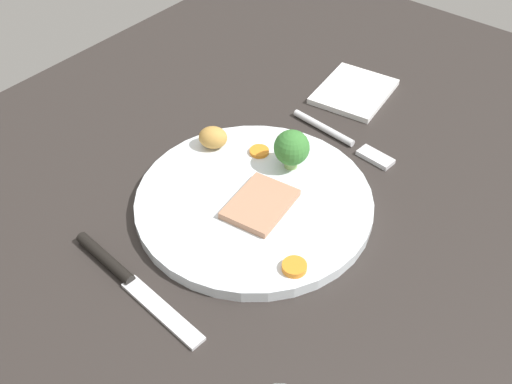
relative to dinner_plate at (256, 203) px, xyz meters
The scene contains 10 objects.
dining_table 3.97cm from the dinner_plate, ahead, with size 120.00×84.00×3.60cm, color #2B2623.
dinner_plate is the anchor object (origin of this frame).
meat_slice_main 1.74cm from the dinner_plate, 59.22° to the left, with size 7.79×5.79×0.80cm, color tan.
roast_potato_left 10.77cm from the dinner_plate, 111.68° to the right, with size 3.49×2.85×2.68cm, color #BC8C42.
carrot_coin_front 10.77cm from the dinner_plate, 59.63° to the left, with size 2.50×2.50×0.66cm, color orange.
carrot_coin_back 8.05cm from the dinner_plate, 143.77° to the right, with size 2.34×2.34×0.44cm, color orange.
broccoli_floret 7.63cm from the dinner_plate, behind, with size 4.15×4.15×4.89cm.
fork 16.24cm from the dinner_plate, behind, with size 2.83×15.32×0.90cm.
knife 16.55cm from the dinner_plate, 12.75° to the right, with size 3.02×18.56×1.20cm.
folded_napkin 26.36cm from the dinner_plate, behind, with size 11.00×9.00×0.80cm, color white.
Camera 1 is at (34.35, 30.65, 51.22)cm, focal length 42.41 mm.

